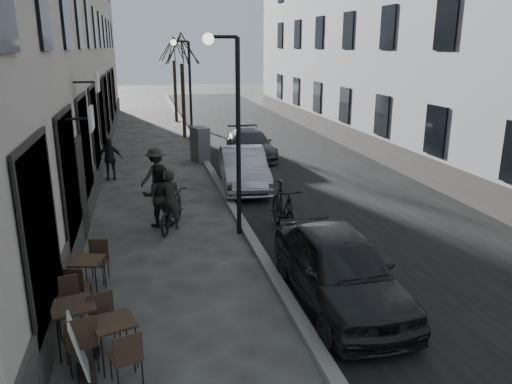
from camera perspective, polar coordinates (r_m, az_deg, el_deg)
name	(u,v)px	position (r m, az deg, el deg)	size (l,w,h in m)	color
ground	(314,371)	(8.18, 6.69, -19.61)	(120.00, 120.00, 0.00)	#383633
road	(279,152)	(23.54, 2.62, 4.60)	(7.30, 60.00, 0.00)	black
kerb	(201,154)	(22.85, -6.26, 4.30)	(0.25, 60.00, 0.12)	slate
streetlamp_near	(231,115)	(12.50, -2.84, 8.84)	(0.90, 0.28, 5.09)	black
streetlamp_far	(186,82)	(24.36, -7.96, 12.36)	(0.90, 0.28, 5.09)	black
tree_near	(181,49)	(27.30, -8.54, 15.91)	(2.40, 2.40, 5.70)	black
tree_far	(173,48)	(33.28, -9.42, 15.92)	(2.40, 2.40, 5.70)	black
bistro_set_a	(115,338)	(8.31, -15.86, -15.75)	(0.87, 1.56, 0.89)	#301F15
bistro_set_b	(74,322)	(8.84, -20.07, -13.80)	(0.87, 1.70, 0.97)	#301F15
bistro_set_c	(87,273)	(10.57, -18.70, -8.78)	(0.77, 1.55, 0.88)	#301F15
sign_board	(80,352)	(8.25, -19.46, -16.90)	(0.41, 0.60, 0.97)	black
utility_cabinet	(200,145)	(21.51, -6.41, 5.40)	(0.55, 0.99, 1.49)	#5C5B5E
bicycle	(171,210)	(13.72, -9.70, -2.09)	(0.67, 1.93, 1.01)	black
cyclist_rider	(170,199)	(13.62, -9.77, -0.81)	(0.60, 0.40, 1.66)	#2B2925
pedestrian_near	(158,195)	(13.85, -11.11, -0.39)	(0.85, 0.66, 1.75)	black
pedestrian_mid	(156,174)	(16.19, -11.33, 1.98)	(1.11, 0.64, 1.72)	#2D2A28
pedestrian_far	(109,159)	(19.24, -16.41, 3.67)	(0.92, 0.38, 1.57)	black
car_near	(339,268)	(9.73, 9.52, -8.55)	(1.72, 4.29, 1.46)	black
car_mid	(243,168)	(17.40, -1.48, 2.74)	(1.47, 4.22, 1.39)	#9B9DA3
car_far	(251,144)	(22.19, -0.61, 5.48)	(1.71, 4.19, 1.22)	#33363D
moped	(284,209)	(13.07, 3.19, -1.96)	(0.65, 2.30, 1.38)	black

